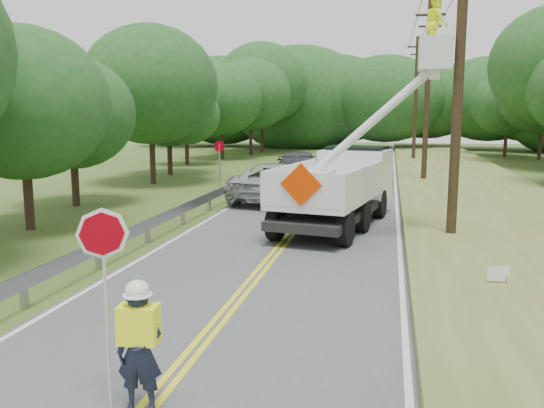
# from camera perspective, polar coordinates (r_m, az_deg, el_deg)

# --- Properties ---
(ground) EXTENTS (140.00, 140.00, 0.00)m
(ground) POSITION_cam_1_polar(r_m,az_deg,el_deg) (10.02, -7.26, -13.95)
(ground) COLOR #3A4F19
(ground) RESTS_ON ground
(road) EXTENTS (7.20, 96.00, 0.03)m
(road) POSITION_cam_1_polar(r_m,az_deg,el_deg) (23.23, 4.05, -0.56)
(road) COLOR #4A4A4C
(road) RESTS_ON ground
(guardrail) EXTENTS (0.18, 48.00, 0.77)m
(guardrail) POSITION_cam_1_polar(r_m,az_deg,el_deg) (24.87, -4.87, 1.34)
(guardrail) COLOR gray
(guardrail) RESTS_ON ground
(utility_poles) EXTENTS (1.60, 43.30, 10.00)m
(utility_poles) POSITION_cam_1_polar(r_m,az_deg,el_deg) (25.81, 16.44, 11.79)
(utility_poles) COLOR black
(utility_poles) RESTS_ON ground
(tall_grass_verge) EXTENTS (7.00, 96.00, 0.30)m
(tall_grass_verge) POSITION_cam_1_polar(r_m,az_deg,el_deg) (23.35, 21.58, -0.78)
(tall_grass_verge) COLOR #536A2F
(tall_grass_verge) RESTS_ON ground
(treeline_left) EXTENTS (9.68, 54.27, 11.06)m
(treeline_left) POSITION_cam_1_polar(r_m,az_deg,el_deg) (41.40, -6.82, 11.36)
(treeline_left) COLOR #332319
(treeline_left) RESTS_ON ground
(treeline_horizon) EXTENTS (57.58, 15.55, 12.74)m
(treeline_horizon) POSITION_cam_1_polar(r_m,az_deg,el_deg) (64.73, 10.83, 10.39)
(treeline_horizon) COLOR #1A4D1D
(treeline_horizon) RESTS_ON ground
(flagger) EXTENTS (1.07, 0.45, 2.72)m
(flagger) POSITION_cam_1_polar(r_m,az_deg,el_deg) (7.72, -13.41, -13.41)
(flagger) COLOR #191E33
(flagger) RESTS_ON road
(bucket_truck) EXTENTS (5.41, 7.93, 7.32)m
(bucket_truck) POSITION_cam_1_polar(r_m,az_deg,el_deg) (20.42, 7.82, 2.67)
(bucket_truck) COLOR black
(bucket_truck) RESTS_ON road
(suv_silver) EXTENTS (3.79, 6.55, 1.72)m
(suv_silver) POSITION_cam_1_polar(r_m,az_deg,el_deg) (25.37, 0.64, 2.27)
(suv_silver) COLOR silver
(suv_silver) RESTS_ON road
(suv_darkgrey) EXTENTS (3.36, 6.34, 1.75)m
(suv_darkgrey) POSITION_cam_1_polar(r_m,az_deg,el_deg) (32.83, 2.64, 3.86)
(suv_darkgrey) COLOR #3B3D43
(suv_darkgrey) RESTS_ON road
(stop_sign_permanent) EXTENTS (0.42, 0.41, 2.64)m
(stop_sign_permanent) POSITION_cam_1_polar(r_m,az_deg,el_deg) (27.40, -5.35, 4.60)
(stop_sign_permanent) COLOR gray
(stop_sign_permanent) RESTS_ON ground
(yard_sign) EXTENTS (0.45, 0.09, 0.66)m
(yard_sign) POSITION_cam_1_polar(r_m,az_deg,el_deg) (13.17, 21.96, -6.71)
(yard_sign) COLOR white
(yard_sign) RESTS_ON ground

